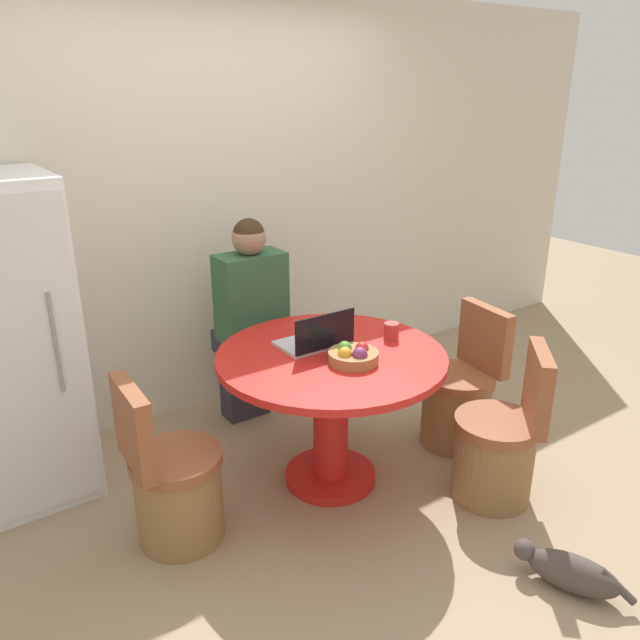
{
  "coord_description": "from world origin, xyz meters",
  "views": [
    {
      "loc": [
        -1.65,
        -2.11,
        2.03
      ],
      "look_at": [
        0.03,
        0.34,
        0.9
      ],
      "focal_mm": 35.0,
      "sensor_mm": 36.0,
      "label": 1
    }
  ],
  "objects": [
    {
      "name": "ground_plane",
      "position": [
        0.0,
        0.0,
        0.0
      ],
      "size": [
        12.0,
        12.0,
        0.0
      ],
      "primitive_type": "plane",
      "color": "#9E8466"
    },
    {
      "name": "wall_back",
      "position": [
        0.0,
        1.49,
        1.3
      ],
      "size": [
        7.0,
        0.06,
        2.6
      ],
      "color": "beige",
      "rests_on": "ground_plane"
    },
    {
      "name": "dining_table",
      "position": [
        0.03,
        0.24,
        0.55
      ],
      "size": [
        1.17,
        1.17,
        0.75
      ],
      "color": "red",
      "rests_on": "ground_plane"
    },
    {
      "name": "chair_left_side",
      "position": [
        -0.83,
        0.27,
        0.28
      ],
      "size": [
        0.43,
        0.43,
        0.84
      ],
      "rotation": [
        0.0,
        0.0,
        1.53
      ],
      "color": "olive",
      "rests_on": "ground_plane"
    },
    {
      "name": "chair_near_right_corner",
      "position": [
        0.66,
        -0.37,
        0.28
      ],
      "size": [
        0.5,
        0.49,
        0.84
      ],
      "rotation": [
        0.0,
        0.0,
        -2.34
      ],
      "color": "olive",
      "rests_on": "ground_plane"
    },
    {
      "name": "chair_right_side",
      "position": [
        0.9,
        0.13,
        0.28
      ],
      "size": [
        0.44,
        0.43,
        0.84
      ],
      "rotation": [
        0.0,
        0.0,
        -1.7
      ],
      "color": "olive",
      "rests_on": "ground_plane"
    },
    {
      "name": "person_seated",
      "position": [
        0.0,
        1.05,
        0.72
      ],
      "size": [
        0.4,
        0.37,
        1.32
      ],
      "rotation": [
        0.0,
        0.0,
        3.14
      ],
      "color": "#2D2D38",
      "rests_on": "ground_plane"
    },
    {
      "name": "laptop",
      "position": [
        0.02,
        0.36,
        0.79
      ],
      "size": [
        0.36,
        0.24,
        0.2
      ],
      "rotation": [
        0.0,
        0.0,
        3.14
      ],
      "color": "#B7B7BC",
      "rests_on": "dining_table"
    },
    {
      "name": "fruit_bowl",
      "position": [
        0.06,
        0.09,
        0.79
      ],
      "size": [
        0.25,
        0.25,
        0.1
      ],
      "color": "olive",
      "rests_on": "dining_table"
    },
    {
      "name": "coffee_cup",
      "position": [
        0.41,
        0.21,
        0.8
      ],
      "size": [
        0.08,
        0.08,
        0.09
      ],
      "color": "#B2332D",
      "rests_on": "dining_table"
    },
    {
      "name": "cat",
      "position": [
        0.42,
        -0.99,
        0.09
      ],
      "size": [
        0.28,
        0.47,
        0.17
      ],
      "rotation": [
        0.0,
        0.0,
        1.98
      ],
      "color": "#473D38",
      "rests_on": "ground_plane"
    }
  ]
}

